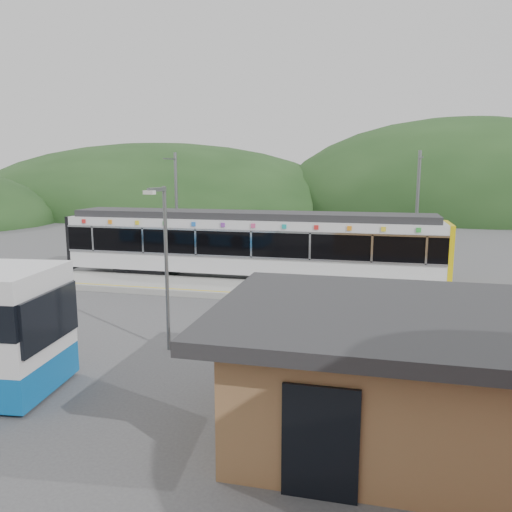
# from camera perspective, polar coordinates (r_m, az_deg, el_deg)

# --- Properties ---
(ground) EXTENTS (120.00, 120.00, 0.00)m
(ground) POSITION_cam_1_polar(r_m,az_deg,el_deg) (21.27, -0.12, -6.46)
(ground) COLOR #4C4C4F
(ground) RESTS_ON ground
(hills) EXTENTS (146.00, 149.00, 26.00)m
(hills) POSITION_cam_1_polar(r_m,az_deg,el_deg) (25.87, 16.22, -3.91)
(hills) COLOR #1E3D19
(hills) RESTS_ON ground
(platform) EXTENTS (26.00, 3.20, 0.30)m
(platform) POSITION_cam_1_polar(r_m,az_deg,el_deg) (24.35, 1.71, -4.00)
(platform) COLOR #9E9E99
(platform) RESTS_ON ground
(yellow_line) EXTENTS (26.00, 0.10, 0.01)m
(yellow_line) POSITION_cam_1_polar(r_m,az_deg,el_deg) (23.08, 1.05, -4.38)
(yellow_line) COLOR yellow
(yellow_line) RESTS_ON platform
(train) EXTENTS (20.44, 3.01, 3.74)m
(train) POSITION_cam_1_polar(r_m,az_deg,el_deg) (26.95, -0.78, 1.50)
(train) COLOR black
(train) RESTS_ON ground
(catenary_mast_west) EXTENTS (0.18, 1.80, 7.00)m
(catenary_mast_west) POSITION_cam_1_polar(r_m,az_deg,el_deg) (30.85, -9.09, 5.39)
(catenary_mast_west) COLOR slate
(catenary_mast_west) RESTS_ON ground
(catenary_mast_east) EXTENTS (0.18, 1.80, 7.00)m
(catenary_mast_east) POSITION_cam_1_polar(r_m,az_deg,el_deg) (28.59, 17.90, 4.70)
(catenary_mast_east) COLOR slate
(catenary_mast_east) RESTS_ON ground
(station_shelter) EXTENTS (9.20, 6.20, 3.00)m
(station_shelter) POSITION_cam_1_polar(r_m,az_deg,el_deg) (11.77, 18.75, -12.73)
(station_shelter) COLOR olive
(station_shelter) RESTS_ON ground
(lamp_post) EXTENTS (0.37, 0.99, 5.45)m
(lamp_post) POSITION_cam_1_polar(r_m,az_deg,el_deg) (16.39, -10.40, 0.19)
(lamp_post) COLOR slate
(lamp_post) RESTS_ON ground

